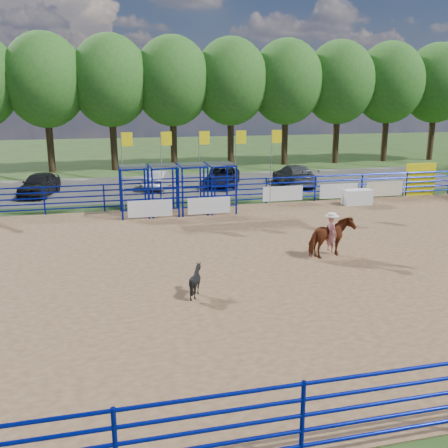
# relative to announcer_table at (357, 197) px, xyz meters

# --- Properties ---
(ground) EXTENTS (120.00, 120.00, 0.00)m
(ground) POSITION_rel_announcer_table_xyz_m (-7.90, -8.46, -0.45)
(ground) COLOR #345020
(ground) RESTS_ON ground
(arena_dirt) EXTENTS (30.00, 20.00, 0.02)m
(arena_dirt) POSITION_rel_announcer_table_xyz_m (-7.90, -8.46, -0.44)
(arena_dirt) COLOR olive
(arena_dirt) RESTS_ON ground
(gravel_strip) EXTENTS (40.00, 10.00, 0.01)m
(gravel_strip) POSITION_rel_announcer_table_xyz_m (-7.90, 8.54, -0.44)
(gravel_strip) COLOR #66635B
(gravel_strip) RESTS_ON ground
(announcer_table) EXTENTS (1.61, 0.76, 0.85)m
(announcer_table) POSITION_rel_announcer_table_xyz_m (0.00, 0.00, 0.00)
(announcer_table) COLOR white
(announcer_table) RESTS_ON arena_dirt
(horse_and_rider) EXTENTS (1.96, 1.31, 2.40)m
(horse_and_rider) POSITION_rel_announcer_table_xyz_m (-5.64, -8.46, 0.44)
(horse_and_rider) COLOR maroon
(horse_and_rider) RESTS_ON arena_dirt
(calf) EXTENTS (1.08, 1.03, 0.93)m
(calf) POSITION_rel_announcer_table_xyz_m (-11.29, -10.96, 0.04)
(calf) COLOR black
(calf) RESTS_ON arena_dirt
(car_a) EXTENTS (2.55, 4.45, 1.43)m
(car_a) POSITION_rel_announcer_table_xyz_m (-17.73, 7.09, 0.28)
(car_a) COLOR black
(car_a) RESTS_ON gravel_strip
(car_b) EXTENTS (2.49, 3.94, 1.23)m
(car_b) POSITION_rel_announcer_table_xyz_m (-10.29, 7.93, 0.18)
(car_b) COLOR #909398
(car_b) RESTS_ON gravel_strip
(car_c) EXTENTS (3.45, 5.09, 1.29)m
(car_c) POSITION_rel_announcer_table_xyz_m (-5.96, 7.67, 0.21)
(car_c) COLOR black
(car_c) RESTS_ON gravel_strip
(car_d) EXTENTS (2.30, 5.07, 1.44)m
(car_d) POSITION_rel_announcer_table_xyz_m (-1.14, 6.75, 0.28)
(car_d) COLOR #5E5E61
(car_d) RESTS_ON gravel_strip
(perimeter_fence) EXTENTS (30.10, 20.10, 1.50)m
(perimeter_fence) POSITION_rel_announcer_table_xyz_m (-7.90, -8.46, 0.30)
(perimeter_fence) COLOR #06128F
(perimeter_fence) RESTS_ON ground
(chute_assembly) EXTENTS (19.32, 2.41, 4.20)m
(chute_assembly) POSITION_rel_announcer_table_xyz_m (-9.80, 0.38, 0.81)
(chute_assembly) COLOR #06128F
(chute_assembly) RESTS_ON ground
(treeline) EXTENTS (56.40, 6.40, 11.24)m
(treeline) POSITION_rel_announcer_table_xyz_m (-7.90, 17.54, 7.09)
(treeline) COLOR #3F2B19
(treeline) RESTS_ON ground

